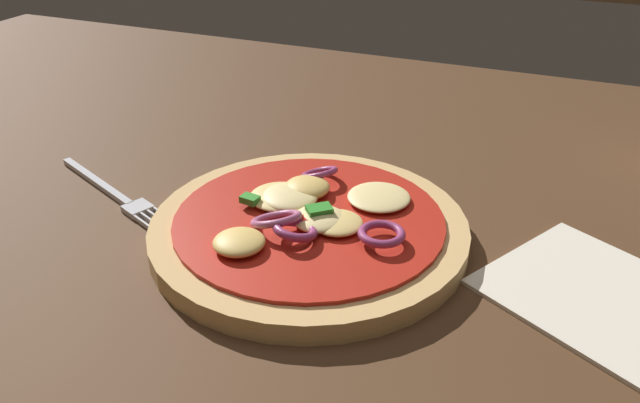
{
  "coord_description": "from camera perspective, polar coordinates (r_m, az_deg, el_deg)",
  "views": [
    {
      "loc": [
        0.17,
        -0.35,
        0.27
      ],
      "look_at": [
        0.01,
        0.01,
        0.05
      ],
      "focal_mm": 35.38,
      "sensor_mm": 36.0,
      "label": 1
    }
  ],
  "objects": [
    {
      "name": "dining_table",
      "position": [
        0.47,
        -2.28,
        -4.08
      ],
      "size": [
        1.39,
        0.88,
        0.03
      ],
      "color": "#4C301C",
      "rests_on": "ground"
    },
    {
      "name": "pizza",
      "position": [
        0.44,
        -0.99,
        -2.23
      ],
      "size": [
        0.22,
        0.22,
        0.03
      ],
      "color": "tan",
      "rests_on": "dining_table"
    },
    {
      "name": "fork",
      "position": [
        0.52,
        -17.75,
        0.54
      ],
      "size": [
        0.16,
        0.08,
        0.01
      ],
      "color": "silver",
      "rests_on": "dining_table"
    },
    {
      "name": "napkin",
      "position": [
        0.43,
        24.2,
        -8.27
      ],
      "size": [
        0.17,
        0.16,
        0.0
      ],
      "color": "silver",
      "rests_on": "dining_table"
    }
  ]
}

